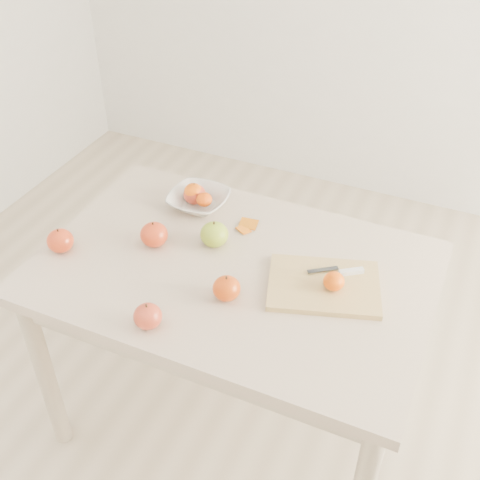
% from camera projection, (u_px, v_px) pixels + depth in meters
% --- Properties ---
extents(ground, '(3.50, 3.50, 0.00)m').
position_uv_depth(ground, '(235.00, 416.00, 2.30)').
color(ground, '#C6B293').
rests_on(ground, ground).
extents(table, '(1.20, 0.80, 0.75)m').
position_uv_depth(table, '(234.00, 291.00, 1.90)').
color(table, '#C5AE95').
rests_on(table, ground).
extents(cutting_board, '(0.38, 0.32, 0.02)m').
position_uv_depth(cutting_board, '(324.00, 286.00, 1.76)').
color(cutting_board, tan).
rests_on(cutting_board, table).
extents(board_tangerine, '(0.06, 0.06, 0.05)m').
position_uv_depth(board_tangerine, '(334.00, 281.00, 1.72)').
color(board_tangerine, '#D65507').
rests_on(board_tangerine, cutting_board).
extents(fruit_bowl, '(0.20, 0.20, 0.05)m').
position_uv_depth(fruit_bowl, '(199.00, 200.00, 2.08)').
color(fruit_bowl, silver).
rests_on(fruit_bowl, table).
extents(bowl_tangerine_near, '(0.06, 0.06, 0.06)m').
position_uv_depth(bowl_tangerine_near, '(193.00, 191.00, 2.08)').
color(bowl_tangerine_near, '#DF5307').
rests_on(bowl_tangerine_near, fruit_bowl).
extents(bowl_tangerine_far, '(0.05, 0.05, 0.05)m').
position_uv_depth(bowl_tangerine_far, '(204.00, 199.00, 2.05)').
color(bowl_tangerine_far, '#E03F07').
rests_on(bowl_tangerine_far, fruit_bowl).
extents(orange_peel_a, '(0.06, 0.05, 0.01)m').
position_uv_depth(orange_peel_a, '(248.00, 225.00, 2.01)').
color(orange_peel_a, '#C9650E').
rests_on(orange_peel_a, table).
extents(orange_peel_b, '(0.06, 0.05, 0.01)m').
position_uv_depth(orange_peel_b, '(243.00, 230.00, 1.98)').
color(orange_peel_b, orange).
rests_on(orange_peel_b, table).
extents(paring_knife, '(0.16, 0.09, 0.01)m').
position_uv_depth(paring_knife, '(347.00, 271.00, 1.79)').
color(paring_knife, white).
rests_on(paring_knife, cutting_board).
extents(apple_green, '(0.09, 0.09, 0.08)m').
position_uv_depth(apple_green, '(214.00, 234.00, 1.90)').
color(apple_green, olive).
rests_on(apple_green, table).
extents(apple_red_c, '(0.08, 0.08, 0.07)m').
position_uv_depth(apple_red_c, '(148.00, 316.00, 1.62)').
color(apple_red_c, maroon).
rests_on(apple_red_c, table).
extents(apple_red_d, '(0.08, 0.08, 0.08)m').
position_uv_depth(apple_red_d, '(60.00, 241.00, 1.88)').
color(apple_red_d, '#A10913').
rests_on(apple_red_d, table).
extents(apple_red_e, '(0.08, 0.08, 0.07)m').
position_uv_depth(apple_red_e, '(227.00, 288.00, 1.71)').
color(apple_red_e, '#8C1104').
rests_on(apple_red_e, table).
extents(apple_red_b, '(0.09, 0.09, 0.08)m').
position_uv_depth(apple_red_b, '(154.00, 235.00, 1.90)').
color(apple_red_b, '#9E0B09').
rests_on(apple_red_b, table).
extents(apple_red_a, '(0.08, 0.08, 0.07)m').
position_uv_depth(apple_red_a, '(195.00, 194.00, 2.09)').
color(apple_red_a, maroon).
rests_on(apple_red_a, table).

